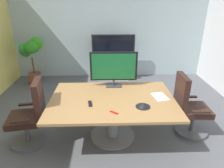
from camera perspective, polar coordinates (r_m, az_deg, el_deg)
The scene contains 12 objects.
ground_plane at distance 3.40m, azimuth 0.62°, elevation -17.44°, with size 7.70×7.70×0.00m, color #515459.
wall_back_glass_partition at distance 5.98m, azimuth -0.73°, elevation 15.78°, with size 5.61×0.10×2.89m, color #9EB2B7.
conference_table at distance 3.31m, azimuth 0.14°, elevation -6.70°, with size 2.00×1.38×0.73m.
office_chair_left at distance 3.48m, azimuth -22.23°, elevation -9.08°, with size 0.63×0.61×1.09m.
office_chair_right at distance 3.69m, azimuth 21.06°, elevation -6.96°, with size 0.60×0.58×1.09m.
tv_monitor at distance 3.57m, azimuth 0.48°, elevation 4.78°, with size 0.84×0.18×0.64m.
wall_display_unit at distance 5.85m, azimuth 0.35°, elevation 5.54°, with size 1.20×0.36×1.31m.
potted_plant at distance 5.83m, azimuth -21.93°, elevation 7.99°, with size 0.55×0.74×1.26m.
conference_phone at distance 3.02m, azimuth 8.85°, elevation -5.93°, with size 0.22×0.22×0.07m.
remote_control at distance 3.08m, azimuth -6.28°, elevation -5.58°, with size 0.05×0.17×0.02m, color black.
whiteboard_marker at distance 2.84m, azimuth 0.53°, elevation -8.09°, with size 0.13×0.02×0.02m, color red.
paper_notepad at distance 3.38m, azimuth 13.52°, elevation -3.50°, with size 0.21×0.30×0.01m, color white.
Camera 1 is at (-0.12, -2.58, 2.21)m, focal length 32.08 mm.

